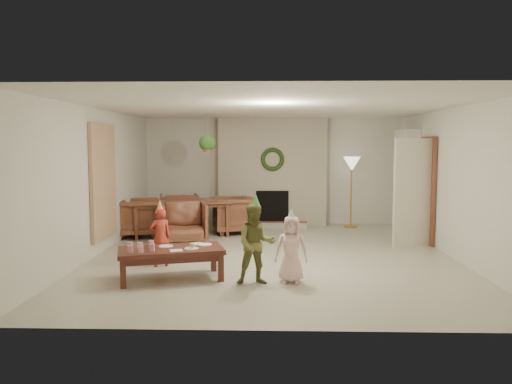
{
  "coord_description": "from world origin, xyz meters",
  "views": [
    {
      "loc": [
        -0.05,
        -8.46,
        1.89
      ],
      "look_at": [
        -0.3,
        0.4,
        1.05
      ],
      "focal_mm": 35.33,
      "sensor_mm": 36.0,
      "label": 1
    }
  ],
  "objects_px": {
    "dining_table": "(181,218)",
    "child_red": "(160,237)",
    "dining_chair_near": "(184,223)",
    "dining_chair_right": "(234,215)",
    "dining_chair_far": "(179,211)",
    "dining_chair_left": "(138,218)",
    "coffee_table_top": "(171,250)",
    "child_plaid": "(256,244)",
    "child_pink": "(291,249)"
  },
  "relations": [
    {
      "from": "dining_chair_left",
      "to": "child_pink",
      "type": "xyz_separation_m",
      "value": [
        3.01,
        -3.38,
        0.07
      ]
    },
    {
      "from": "dining_chair_right",
      "to": "coffee_table_top",
      "type": "distance_m",
      "value": 3.77
    },
    {
      "from": "dining_chair_right",
      "to": "child_red",
      "type": "distance_m",
      "value": 3.13
    },
    {
      "from": "coffee_table_top",
      "to": "child_pink",
      "type": "xyz_separation_m",
      "value": [
        1.68,
        -0.12,
        0.05
      ]
    },
    {
      "from": "dining_chair_far",
      "to": "dining_chair_near",
      "type": "bearing_deg",
      "value": 90.0
    },
    {
      "from": "dining_chair_far",
      "to": "dining_chair_left",
      "type": "xyz_separation_m",
      "value": [
        -0.66,
        -1.07,
        0.0
      ]
    },
    {
      "from": "dining_chair_left",
      "to": "child_plaid",
      "type": "bearing_deg",
      "value": -157.37
    },
    {
      "from": "dining_table",
      "to": "child_red",
      "type": "bearing_deg",
      "value": -100.1
    },
    {
      "from": "dining_chair_far",
      "to": "child_red",
      "type": "distance_m",
      "value": 3.62
    },
    {
      "from": "dining_table",
      "to": "child_red",
      "type": "relative_size",
      "value": 2.22
    },
    {
      "from": "dining_chair_near",
      "to": "child_plaid",
      "type": "xyz_separation_m",
      "value": [
        1.46,
        -2.82,
        0.16
      ]
    },
    {
      "from": "dining_chair_far",
      "to": "coffee_table_top",
      "type": "xyz_separation_m",
      "value": [
        0.67,
        -4.33,
        0.02
      ]
    },
    {
      "from": "dining_chair_far",
      "to": "child_pink",
      "type": "distance_m",
      "value": 5.03
    },
    {
      "from": "dining_chair_far",
      "to": "coffee_table_top",
      "type": "height_order",
      "value": "dining_chair_far"
    },
    {
      "from": "dining_chair_near",
      "to": "child_pink",
      "type": "xyz_separation_m",
      "value": [
        1.94,
        -2.72,
        0.07
      ]
    },
    {
      "from": "dining_chair_far",
      "to": "child_pink",
      "type": "xyz_separation_m",
      "value": [
        2.35,
        -4.45,
        0.07
      ]
    },
    {
      "from": "dining_chair_far",
      "to": "dining_chair_right",
      "type": "relative_size",
      "value": 1.0
    },
    {
      "from": "dining_table",
      "to": "dining_chair_far",
      "type": "xyz_separation_m",
      "value": [
        -0.21,
        0.86,
        0.04
      ]
    },
    {
      "from": "child_red",
      "to": "dining_chair_far",
      "type": "bearing_deg",
      "value": -106.89
    },
    {
      "from": "dining_table",
      "to": "coffee_table_top",
      "type": "distance_m",
      "value": 3.5
    },
    {
      "from": "dining_chair_far",
      "to": "child_red",
      "type": "bearing_deg",
      "value": 82.37
    },
    {
      "from": "dining_chair_far",
      "to": "child_red",
      "type": "xyz_separation_m",
      "value": [
        0.36,
        -3.6,
        0.06
      ]
    },
    {
      "from": "dining_chair_far",
      "to": "child_pink",
      "type": "relative_size",
      "value": 0.94
    },
    {
      "from": "dining_chair_near",
      "to": "child_red",
      "type": "relative_size",
      "value": 0.95
    },
    {
      "from": "dining_chair_near",
      "to": "coffee_table_top",
      "type": "height_order",
      "value": "dining_chair_near"
    },
    {
      "from": "child_pink",
      "to": "coffee_table_top",
      "type": "bearing_deg",
      "value": 179.78
    },
    {
      "from": "dining_chair_far",
      "to": "dining_chair_left",
      "type": "bearing_deg",
      "value": 45.0
    },
    {
      "from": "dining_chair_near",
      "to": "child_plaid",
      "type": "height_order",
      "value": "child_plaid"
    },
    {
      "from": "dining_chair_far",
      "to": "dining_table",
      "type": "bearing_deg",
      "value": 90.0
    },
    {
      "from": "dining_table",
      "to": "coffee_table_top",
      "type": "relative_size",
      "value": 1.4
    },
    {
      "from": "dining_table",
      "to": "dining_chair_near",
      "type": "relative_size",
      "value": 2.34
    },
    {
      "from": "child_pink",
      "to": "dining_chair_near",
      "type": "bearing_deg",
      "value": 129.2
    },
    {
      "from": "dining_chair_far",
      "to": "coffee_table_top",
      "type": "relative_size",
      "value": 0.6
    },
    {
      "from": "dining_chair_far",
      "to": "dining_chair_left",
      "type": "relative_size",
      "value": 1.0
    },
    {
      "from": "dining_chair_near",
      "to": "child_red",
      "type": "xyz_separation_m",
      "value": [
        -0.05,
        -1.87,
        0.06
      ]
    },
    {
      "from": "child_plaid",
      "to": "child_pink",
      "type": "distance_m",
      "value": 0.5
    },
    {
      "from": "dining_table",
      "to": "dining_chair_near",
      "type": "height_order",
      "value": "dining_chair_near"
    },
    {
      "from": "dining_chair_far",
      "to": "child_plaid",
      "type": "xyz_separation_m",
      "value": [
        1.87,
        -4.55,
        0.16
      ]
    },
    {
      "from": "dining_chair_near",
      "to": "child_plaid",
      "type": "bearing_deg",
      "value": -76.03
    },
    {
      "from": "dining_table",
      "to": "child_plaid",
      "type": "height_order",
      "value": "child_plaid"
    },
    {
      "from": "dining_chair_far",
      "to": "child_plaid",
      "type": "relative_size",
      "value": 0.79
    },
    {
      "from": "dining_table",
      "to": "dining_chair_right",
      "type": "xyz_separation_m",
      "value": [
        1.08,
        0.26,
        0.04
      ]
    },
    {
      "from": "dining_chair_near",
      "to": "dining_chair_right",
      "type": "xyz_separation_m",
      "value": [
        0.88,
        1.12,
        0.0
      ]
    },
    {
      "from": "dining_chair_left",
      "to": "child_red",
      "type": "bearing_deg",
      "value": -171.37
    },
    {
      "from": "dining_chair_right",
      "to": "child_plaid",
      "type": "relative_size",
      "value": 0.79
    },
    {
      "from": "child_red",
      "to": "dining_chair_left",
      "type": "bearing_deg",
      "value": -90.63
    },
    {
      "from": "dining_table",
      "to": "child_red",
      "type": "height_order",
      "value": "child_red"
    },
    {
      "from": "dining_chair_near",
      "to": "dining_chair_far",
      "type": "relative_size",
      "value": 1.0
    },
    {
      "from": "dining_table",
      "to": "coffee_table_top",
      "type": "xyz_separation_m",
      "value": [
        0.46,
        -3.47,
        0.05
      ]
    },
    {
      "from": "dining_chair_right",
      "to": "coffee_table_top",
      "type": "xyz_separation_m",
      "value": [
        -0.62,
        -3.72,
        0.02
      ]
    }
  ]
}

